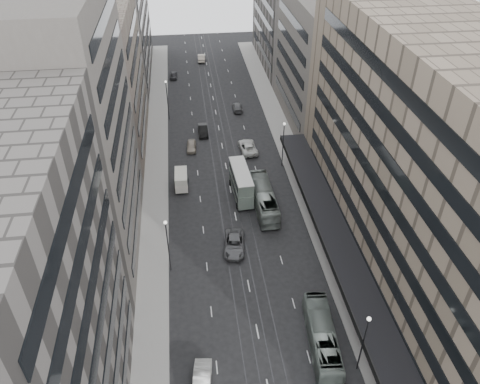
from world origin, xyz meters
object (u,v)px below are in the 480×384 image
bus_far (264,198)px  panel_van (181,179)px  bus_near (322,337)px  sedan_1 (202,382)px  double_decker (241,182)px  sedan_2 (234,244)px

bus_far → panel_van: bearing=-29.8°
bus_near → sedan_1: (-13.32, -3.21, -0.72)m
panel_van → sedan_1: 35.60m
bus_near → panel_van: (-14.44, 32.37, -0.02)m
bus_far → sedan_1: size_ratio=2.39×
panel_van → sedan_1: bearing=-87.0°
double_decker → bus_near: bearing=-83.0°
sedan_1 → bus_near: bearing=20.9°
sedan_1 → sedan_2: sedan_1 is taller
sedan_2 → panel_van: bearing=121.6°
bus_near → bus_far: (-2.12, 25.53, 0.13)m
panel_van → sedan_2: size_ratio=0.75×
bus_near → double_decker: double_decker is taller
double_decker → bus_far: bearing=-51.0°
bus_far → sedan_2: size_ratio=2.03×
sedan_2 → double_decker: bearing=86.3°
sedan_1 → sedan_2: 20.82m
bus_near → sedan_1: bus_near is taller
bus_far → panel_van: (-12.32, 6.84, -0.15)m
bus_near → panel_van: 35.44m
bus_near → sedan_1: size_ratio=2.20×
sedan_2 → sedan_1: bearing=-97.8°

